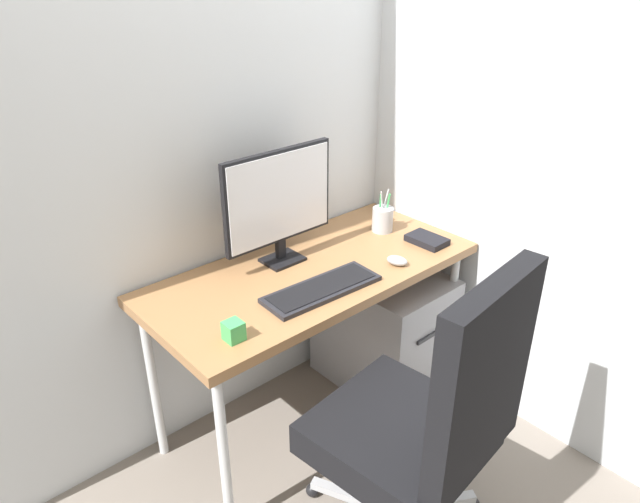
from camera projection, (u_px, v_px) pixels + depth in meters
name	position (u px, v px, depth m)	size (l,w,h in m)	color
ground_plane	(313.00, 414.00, 2.61)	(8.00, 8.00, 0.00)	slate
wall_back	(253.00, 81.00, 2.19)	(2.80, 0.04, 2.80)	silver
wall_side_right	(485.00, 78.00, 2.24)	(0.04, 2.09, 2.80)	silver
desk	(313.00, 281.00, 2.30)	(1.32, 0.60, 0.74)	#996B42
office_chair	(426.00, 421.00, 1.80)	(0.63, 0.64, 1.09)	black
filing_cabinet	(383.00, 328.00, 2.72)	(0.41, 0.57, 0.56)	gray
monitor	(279.00, 200.00, 2.22)	(0.49, 0.12, 0.45)	black
keyboard	(322.00, 289.00, 2.12)	(0.46, 0.18, 0.02)	black
mouse	(397.00, 261.00, 2.29)	(0.06, 0.08, 0.03)	#9EA0A5
pen_holder	(383.00, 219.00, 2.56)	(0.09, 0.09, 0.19)	#B2B5BA
notebook	(427.00, 240.00, 2.47)	(0.11, 0.16, 0.03)	black
desk_clamp_accessory	(234.00, 331.00, 1.84)	(0.06, 0.06, 0.06)	#3FAD59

